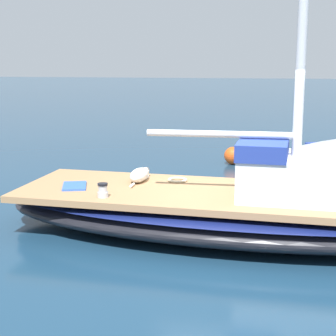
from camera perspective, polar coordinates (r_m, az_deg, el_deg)
The scene contains 8 objects.
ground_plane at distance 8.50m, azimuth 6.72°, elevation -6.91°, with size 120.00×120.00×0.00m, color navy.
sailboat_main at distance 8.40m, azimuth 6.78°, elevation -4.74°, with size 3.08×7.41×0.66m.
cabin_house at distance 8.17m, azimuth 14.68°, elevation -0.64°, with size 1.57×2.32×0.84m.
dog_white at distance 9.01m, azimuth -2.96°, elevation -0.71°, with size 0.95×0.31×0.22m.
deck_winch at distance 8.03m, azimuth -6.82°, elevation -2.37°, with size 0.16×0.16×0.21m.
coiled_rope at distance 9.01m, azimuth 0.99°, elevation -1.24°, with size 0.32×0.32×0.04m, color beige.
deck_towel at distance 8.74m, azimuth -9.73°, elevation -1.86°, with size 0.56×0.36×0.03m, color blue.
mooring_buoy at distance 13.87m, azimuth 6.78°, elevation 1.30°, with size 0.44×0.44×0.44m, color #E55119.
Camera 1 is at (8.05, 0.30, 2.69)m, focal length 58.40 mm.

